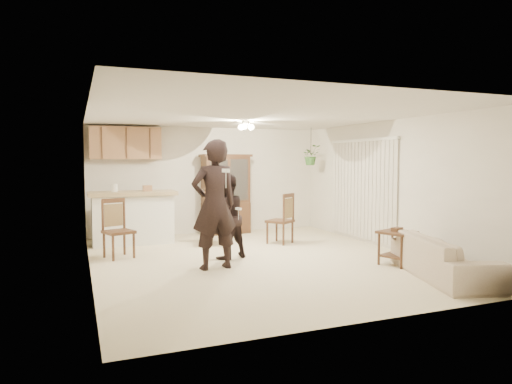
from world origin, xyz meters
name	(u,v)px	position (x,y,z in m)	size (l,w,h in m)	color
floor	(259,260)	(0.00, 0.00, 0.00)	(6.50, 6.50, 0.00)	beige
ceiling	(259,115)	(0.00, 0.00, 2.50)	(5.50, 6.50, 0.02)	silver
wall_back	(208,180)	(0.00, 3.25, 1.25)	(5.50, 0.02, 2.50)	silver
wall_front	(374,206)	(0.00, -3.25, 1.25)	(5.50, 0.02, 2.50)	silver
wall_left	(89,192)	(-2.75, 0.00, 1.25)	(0.02, 6.50, 2.50)	silver
wall_right	(390,185)	(2.75, 0.00, 1.25)	(0.02, 6.50, 2.50)	silver
breakfast_bar	(133,220)	(-1.85, 2.35, 0.50)	(1.60, 0.55, 1.00)	white
bar_top	(133,193)	(-1.85, 2.35, 1.05)	(1.75, 0.70, 0.08)	tan
upper_cabinets	(126,143)	(-1.90, 3.07, 2.10)	(1.50, 0.34, 0.70)	brown
vertical_blinds	(362,190)	(2.71, 0.90, 1.10)	(0.06, 2.30, 2.10)	beige
ceiling_fixture	(246,126)	(0.20, 1.20, 2.40)	(0.36, 0.36, 0.20)	#F8E8BA
hanging_plant	(311,155)	(2.30, 2.40, 1.85)	(0.43, 0.37, 0.48)	#305E25
plant_cord	(311,141)	(2.30, 2.40, 2.17)	(0.01, 0.01, 0.65)	black
sofa	(444,253)	(2.10, -2.09, 0.37)	(1.87, 0.73, 0.73)	beige
adult	(214,213)	(-0.90, -0.33, 0.90)	(0.66, 0.43, 1.80)	black
child	(227,220)	(-0.48, 0.33, 0.68)	(0.66, 0.51, 1.35)	black
china_hutch	(226,195)	(0.34, 2.94, 0.92)	(1.22, 0.56, 1.87)	#3A2015
side_table	(397,247)	(1.97, -1.18, 0.29)	(0.66, 0.66, 0.63)	#3A2015
chair_bar	(119,241)	(-2.24, 1.07, 0.29)	(0.59, 0.59, 1.05)	#3A2015
chair_hutch_left	(215,230)	(-0.31, 1.63, 0.31)	(0.59, 0.59, 1.09)	#3A2015
chair_hutch_right	(280,229)	(1.00, 1.32, 0.30)	(0.65, 0.65, 1.05)	#3A2015
controller_adult	(226,171)	(-0.85, -0.80, 1.58)	(0.05, 0.18, 0.05)	white
controller_child	(238,209)	(-0.38, 0.00, 0.91)	(0.04, 0.13, 0.04)	white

